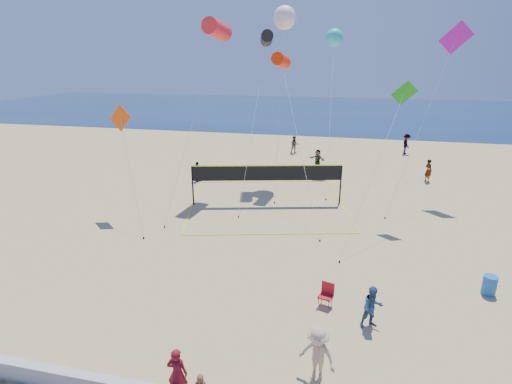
% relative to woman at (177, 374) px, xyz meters
% --- Properties ---
extents(ground, '(120.00, 120.00, 0.00)m').
position_rel_woman_xyz_m(ground, '(0.74, 2.58, -0.80)').
color(ground, tan).
rests_on(ground, ground).
extents(ocean, '(140.00, 50.00, 0.03)m').
position_rel_woman_xyz_m(ocean, '(0.74, 64.58, -0.78)').
color(ocean, '#10234D').
rests_on(ocean, ground).
extents(woman, '(0.60, 0.41, 1.59)m').
position_rel_woman_xyz_m(woman, '(0.00, 0.00, 0.00)').
color(woman, maroon).
rests_on(woman, ground).
extents(bystander_a, '(0.92, 0.83, 1.56)m').
position_rel_woman_xyz_m(bystander_a, '(5.35, 4.36, -0.02)').
color(bystander_a, '#2E4F74').
rests_on(bystander_a, ground).
extents(bystander_b, '(1.29, 1.04, 1.75)m').
position_rel_woman_xyz_m(bystander_b, '(3.68, 1.48, 0.08)').
color(bystander_b, tan).
rests_on(bystander_b, ground).
extents(far_person_0, '(0.89, 0.89, 1.52)m').
position_rel_woman_xyz_m(far_person_0, '(-6.76, 19.39, -0.04)').
color(far_person_0, gray).
rests_on(far_person_0, ground).
extents(far_person_1, '(1.60, 1.20, 1.68)m').
position_rel_woman_xyz_m(far_person_1, '(1.86, 24.90, 0.04)').
color(far_person_1, gray).
rests_on(far_person_1, ground).
extents(far_person_2, '(0.69, 0.76, 1.73)m').
position_rel_woman_xyz_m(far_person_2, '(10.31, 23.16, 0.07)').
color(far_person_2, gray).
rests_on(far_person_2, ground).
extents(far_person_3, '(0.96, 0.84, 1.70)m').
position_rel_woman_xyz_m(far_person_3, '(-0.79, 30.28, 0.05)').
color(far_person_3, gray).
rests_on(far_person_3, ground).
extents(far_person_4, '(0.91, 1.35, 1.93)m').
position_rel_woman_xyz_m(far_person_4, '(9.86, 32.55, 0.17)').
color(far_person_4, gray).
rests_on(far_person_4, ground).
extents(camp_chair, '(0.61, 0.72, 1.03)m').
position_rel_woman_xyz_m(camp_chair, '(3.75, 5.31, -0.28)').
color(camp_chair, '#A7131C').
rests_on(camp_chair, ground).
extents(trash_barrel, '(0.67, 0.67, 0.80)m').
position_rel_woman_xyz_m(trash_barrel, '(10.02, 7.50, -0.40)').
color(trash_barrel, '#1B60B1').
rests_on(trash_barrel, ground).
extents(volleyball_net, '(11.65, 11.54, 2.58)m').
position_rel_woman_xyz_m(volleyball_net, '(-0.64, 15.70, 0.98)').
color(volleyball_net, black).
rests_on(volleyball_net, ground).
extents(kite_0, '(1.72, 8.71, 11.36)m').
position_rel_woman_xyz_m(kite_0, '(-4.43, 18.06, 9.86)').
color(kite_0, red).
rests_on(kite_0, ground).
extents(kite_1, '(1.27, 9.12, 10.78)m').
position_rel_woman_xyz_m(kite_1, '(-1.80, 21.03, 9.42)').
color(kite_1, black).
rests_on(kite_1, ground).
extents(kite_2, '(4.29, 10.32, 9.34)m').
position_rel_woman_xyz_m(kite_2, '(-0.59, 20.04, 7.97)').
color(kite_2, '#FF2C03').
rests_on(kite_2, ground).
extents(kite_3, '(3.57, 3.76, 6.51)m').
position_rel_woman_xyz_m(kite_3, '(-8.48, 12.44, 4.63)').
color(kite_3, '#F34D0A').
rests_on(kite_3, ground).
extents(kite_4, '(3.51, 6.58, 7.85)m').
position_rel_woman_xyz_m(kite_4, '(6.72, 14.69, 5.82)').
color(kite_4, green).
rests_on(kite_4, ground).
extents(kite_5, '(4.64, 6.15, 11.13)m').
position_rel_woman_xyz_m(kite_5, '(10.12, 20.28, 8.90)').
color(kite_5, '#BA12AA').
rests_on(kite_5, ground).
extents(kite_6, '(1.75, 7.45, 12.46)m').
position_rel_woman_xyz_m(kite_6, '(-0.80, 22.43, 10.84)').
color(kite_6, white).
rests_on(kite_6, ground).
extents(kite_7, '(1.50, 10.11, 11.15)m').
position_rel_woman_xyz_m(kite_7, '(2.59, 26.55, 9.65)').
color(kite_7, '#2EC4DA').
rests_on(kite_7, ground).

